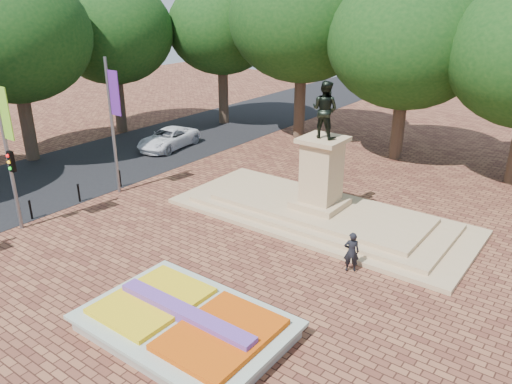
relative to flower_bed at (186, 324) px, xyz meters
The scene contains 10 objects.
ground 2.28m from the flower_bed, 117.19° to the left, with size 90.00×90.00×0.00m, color brown.
asphalt_street 17.49m from the flower_bed, 156.41° to the left, with size 9.00×90.00×0.02m, color black.
flower_bed is the anchor object (origin of this frame).
monument 10.07m from the flower_bed, 95.87° to the left, with size 14.00×6.00×6.40m.
tree_row_back 21.01m from the flower_bed, 86.26° to the left, with size 44.80×8.80×10.43m.
tree_row_street 22.40m from the flower_bed, 162.01° to the left, with size 8.40×25.40×9.98m.
banner_poles 11.66m from the flower_bed, behind, with size 0.88×11.17×7.00m.
bollard_row 11.74m from the flower_bed, behind, with size 0.12×13.12×0.98m.
van 20.29m from the flower_bed, 137.41° to the left, with size 2.22×4.82×1.34m, color white.
pedestrian 6.92m from the flower_bed, 70.19° to the left, with size 0.59×0.38×1.61m, color black.
Camera 1 is at (10.38, -10.94, 9.89)m, focal length 35.00 mm.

